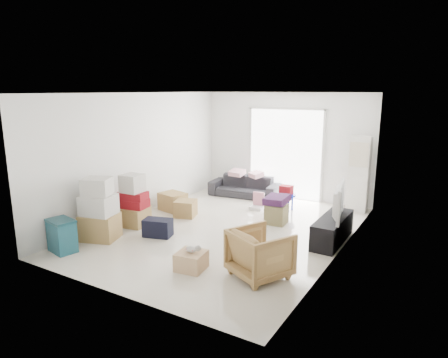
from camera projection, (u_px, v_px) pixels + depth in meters
room_shell at (226, 164)px, 7.73m from camera, size 4.98×6.48×3.18m
sliding_door at (285, 150)px, 10.25m from camera, size 2.10×0.04×2.33m
ac_tower at (359, 174)px, 9.08m from camera, size 0.45×0.30×1.75m
tv_console at (332, 229)px, 7.37m from camera, size 0.42×1.41×0.47m
television at (333, 214)px, 7.31m from camera, size 0.82×1.19×0.14m
sofa at (245, 183)px, 10.50m from camera, size 1.87×0.73×0.71m
pillow_left at (237, 167)px, 10.48m from camera, size 0.43×0.35×0.12m
pillow_right at (256, 168)px, 10.26m from camera, size 0.47×0.45×0.13m
armchair at (260, 251)px, 5.95m from camera, size 1.03×1.01×0.81m
storage_bins at (62, 236)px, 6.90m from camera, size 0.56×0.45×0.58m
box_stack_a at (99, 212)px, 7.44m from camera, size 0.78×0.72×1.18m
box_stack_b at (133, 203)px, 8.21m from camera, size 0.63×0.61×1.08m
box_stack_c at (173, 202)px, 9.32m from camera, size 0.65×0.58×0.41m
loose_box at (186, 208)px, 8.86m from camera, size 0.55×0.55×0.37m
duffel_bag at (158, 228)px, 7.66m from camera, size 0.60×0.46×0.34m
ottoman at (276, 214)px, 8.38m from camera, size 0.44×0.44×0.41m
blanket at (277, 201)px, 8.32m from camera, size 0.48×0.48×0.14m
kids_table at (286, 193)px, 9.24m from camera, size 0.46×0.46×0.60m
toy_walker at (257, 204)px, 9.42m from camera, size 0.31×0.28×0.39m
wood_crate at (191, 261)px, 6.24m from camera, size 0.48×0.48×0.28m
plush_bunny at (193, 249)px, 6.19m from camera, size 0.25×0.14×0.13m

